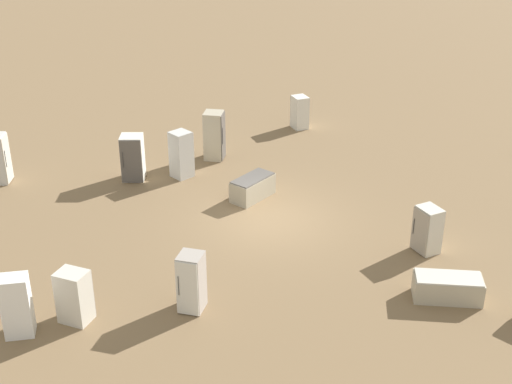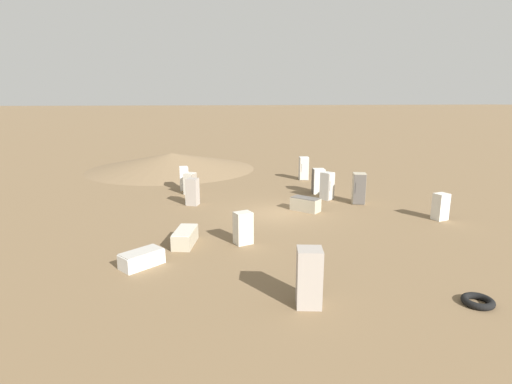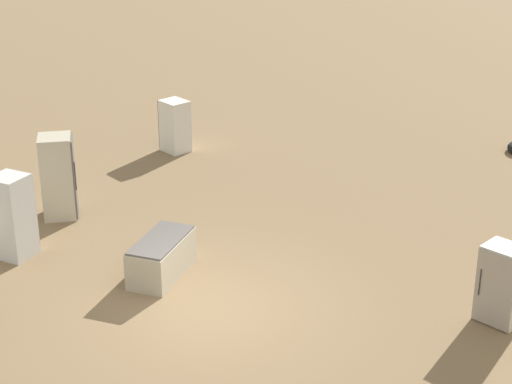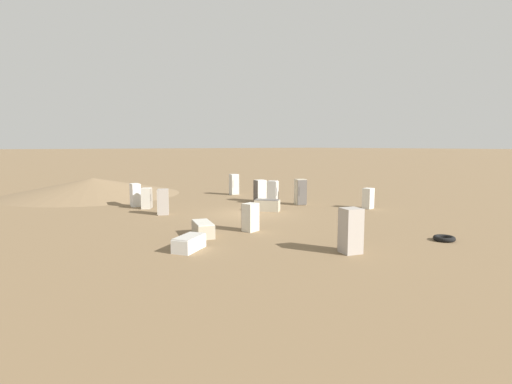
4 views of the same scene
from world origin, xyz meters
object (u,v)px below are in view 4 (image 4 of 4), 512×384
(discarded_fridge_11, at_px, (300,192))
(discarded_fridge_10, at_px, (351,231))
(discarded_fridge_6, at_px, (135,195))
(discarded_fridge_12, at_px, (203,229))
(discarded_fridge_1, at_px, (368,198))
(discarded_fridge_0, at_px, (250,217))
(discarded_fridge_4, at_px, (234,184))
(discarded_fridge_2, at_px, (267,205))
(discarded_fridge_3, at_px, (147,198))
(discarded_fridge_7, at_px, (189,243))
(discarded_fridge_5, at_px, (260,191))
(discarded_fridge_9, at_px, (273,193))
(discarded_fridge_8, at_px, (163,202))
(scrap_tire, at_px, (444,238))

(discarded_fridge_11, bearing_deg, discarded_fridge_10, 76.33)
(discarded_fridge_6, bearing_deg, discarded_fridge_12, -2.46)
(discarded_fridge_1, height_order, discarded_fridge_11, discarded_fridge_11)
(discarded_fridge_0, height_order, discarded_fridge_6, discarded_fridge_6)
(discarded_fridge_1, xyz_separation_m, discarded_fridge_4, (11.93, 3.16, 0.20))
(discarded_fridge_2, xyz_separation_m, discarded_fridge_3, (5.78, 5.99, 0.33))
(discarded_fridge_7, xyz_separation_m, discarded_fridge_10, (-4.28, -5.05, 0.62))
(discarded_fridge_1, bearing_deg, discarded_fridge_5, -162.78)
(discarded_fridge_4, distance_m, discarded_fridge_9, 6.51)
(discarded_fridge_0, distance_m, discarded_fridge_7, 4.50)
(discarded_fridge_9, relative_size, discarded_fridge_12, 0.89)
(discarded_fridge_11, bearing_deg, discarded_fridge_4, -65.11)
(discarded_fridge_3, xyz_separation_m, discarded_fridge_10, (-15.92, -2.27, 0.21))
(discarded_fridge_0, xyz_separation_m, discarded_fridge_8, (7.20, 1.55, 0.09))
(discarded_fridge_0, height_order, discarded_fridge_12, discarded_fridge_0)
(discarded_fridge_5, distance_m, discarded_fridge_8, 8.56)
(discarded_fridge_11, bearing_deg, discarded_fridge_0, 52.45)
(discarded_fridge_1, height_order, discarded_fridge_7, discarded_fridge_1)
(discarded_fridge_0, bearing_deg, discarded_fridge_6, 83.51)
(discarded_fridge_8, bearing_deg, discarded_fridge_11, -75.19)
(discarded_fridge_2, distance_m, discarded_fridge_11, 3.82)
(discarded_fridge_3, bearing_deg, discarded_fridge_5, 110.90)
(discarded_fridge_1, xyz_separation_m, discarded_fridge_5, (7.23, 3.88, 0.13))
(discarded_fridge_7, distance_m, discarded_fridge_9, 13.66)
(discarded_fridge_1, height_order, discarded_fridge_3, discarded_fridge_3)
(discarded_fridge_11, relative_size, discarded_fridge_12, 0.96)
(discarded_fridge_10, distance_m, discarded_fridge_12, 7.08)
(discarded_fridge_3, bearing_deg, discarded_fridge_8, 31.36)
(discarded_fridge_7, distance_m, discarded_fridge_12, 2.63)
(discarded_fridge_2, height_order, discarded_fridge_8, discarded_fridge_8)
(discarded_fridge_6, height_order, discarded_fridge_10, discarded_fridge_10)
(discarded_fridge_0, relative_size, scrap_tire, 1.48)
(discarded_fridge_6, relative_size, discarded_fridge_11, 0.88)
(discarded_fridge_5, bearing_deg, discarded_fridge_2, 159.87)
(discarded_fridge_10, bearing_deg, scrap_tire, 2.26)
(discarded_fridge_9, bearing_deg, discarded_fridge_5, -126.28)
(discarded_fridge_1, height_order, discarded_fridge_9, discarded_fridge_9)
(discarded_fridge_5, relative_size, discarded_fridge_10, 0.91)
(discarded_fridge_7, bearing_deg, discarded_fridge_12, 104.53)
(discarded_fridge_4, bearing_deg, discarded_fridge_10, 80.99)
(discarded_fridge_6, bearing_deg, discarded_fridge_0, 9.93)
(discarded_fridge_1, bearing_deg, discarded_fridge_11, -158.64)
(discarded_fridge_0, xyz_separation_m, discarded_fridge_4, (12.99, -7.65, 0.19))
(discarded_fridge_1, bearing_deg, discarded_fridge_3, -137.54)
(discarded_fridge_3, distance_m, discarded_fridge_6, 1.39)
(discarded_fridge_6, bearing_deg, discarded_fridge_1, 51.54)
(discarded_fridge_12, bearing_deg, discarded_fridge_11, 40.96)
(discarded_fridge_0, bearing_deg, scrap_tire, -65.00)
(discarded_fridge_0, xyz_separation_m, discarded_fridge_12, (0.47, 2.47, -0.37))
(discarded_fridge_9, bearing_deg, discarded_fridge_6, -62.30)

